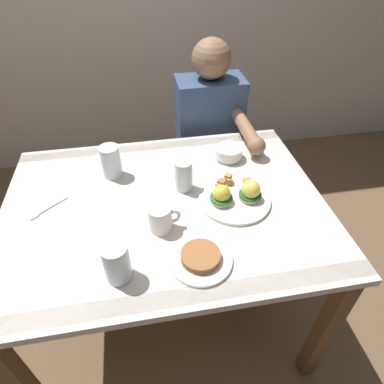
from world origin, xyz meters
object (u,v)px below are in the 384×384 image
Objects in this scene: side_plate at (201,258)px; fruit_bowl at (229,152)px; water_glass_far at (184,177)px; dining_table at (166,223)px; water_glass_extra at (111,163)px; coffee_mug at (161,218)px; water_glass_near at (117,264)px; diner_person at (210,135)px; eggs_benedict_plate at (236,196)px; fork at (46,209)px.

fruit_bowl is at bearing 66.50° from side_plate.
dining_table is at bearing -138.51° from water_glass_far.
water_glass_extra is at bearing 131.73° from dining_table.
water_glass_extra is at bearing 116.14° from coffee_mug.
water_glass_near is (-0.14, -0.17, 0.01)m from coffee_mug.
fruit_bowl is 0.95× the size of water_glass_far.
eggs_benedict_plate is at bearing -94.49° from diner_person.
water_glass_near is 0.51m from water_glass_extra.
water_glass_near is at bearing -124.26° from water_glass_far.
diner_person is at bearing 65.00° from coffee_mug.
coffee_mug is at bearing -118.75° from water_glass_far.
fork is (-0.70, 0.08, -0.02)m from eggs_benedict_plate.
side_plate is at bearing -113.50° from fruit_bowl.
side_plate is (0.27, -0.50, -0.04)m from water_glass_extra.
diner_person is at bearing 61.76° from water_glass_near.
diner_person is (0.48, 0.90, -0.15)m from water_glass_near.
fruit_bowl is at bearing 37.13° from water_glass_far.
water_glass_far is at bearing -142.87° from fruit_bowl.
water_glass_far is (-0.23, -0.17, 0.03)m from fruit_bowl.
fruit_bowl is 0.58m from side_plate.
dining_table is 0.68m from diner_person.
water_glass_far is (-0.18, 0.11, 0.03)m from eggs_benedict_plate.
eggs_benedict_plate is 0.24× the size of diner_person.
fork is at bearing -164.60° from fruit_bowl.
water_glass_far is (0.52, 0.03, 0.05)m from fork.
dining_table is 0.42m from fruit_bowl.
fork is 0.94m from diner_person.
fruit_bowl is at bearing -90.27° from diner_person.
water_glass_near is (-0.43, -0.26, 0.03)m from eggs_benedict_plate.
diner_person is (0.05, 0.63, -0.12)m from eggs_benedict_plate.
water_glass_extra reaches higher than water_glass_near.
coffee_mug is 0.44m from fork.
fork is at bearing 173.83° from eggs_benedict_plate.
water_glass_far is at bearing 89.27° from side_plate.
water_glass_extra reaches higher than dining_table.
water_glass_near reaches higher than eggs_benedict_plate.
eggs_benedict_plate is at bearing 17.38° from coffee_mug.
coffee_mug is (-0.34, -0.37, 0.02)m from fruit_bowl.
water_glass_far is 0.31m from water_glass_extra.
water_glass_far is at bearing -26.57° from water_glass_extra.
eggs_benedict_plate is 2.06× the size of fork.
diner_person reaches higher than dining_table.
water_glass_near reaches higher than fork.
diner_person is (0.75, 0.56, -0.09)m from fork.
diner_person is (0.23, 0.89, -0.10)m from side_plate.
coffee_mug is at bearing 50.19° from water_glass_near.
water_glass_far is at bearing 148.62° from eggs_benedict_plate.
fork is 0.66× the size of side_plate.
water_glass_far is (0.11, 0.20, 0.00)m from coffee_mug.
side_plate is at bearing -90.73° from water_glass_far.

